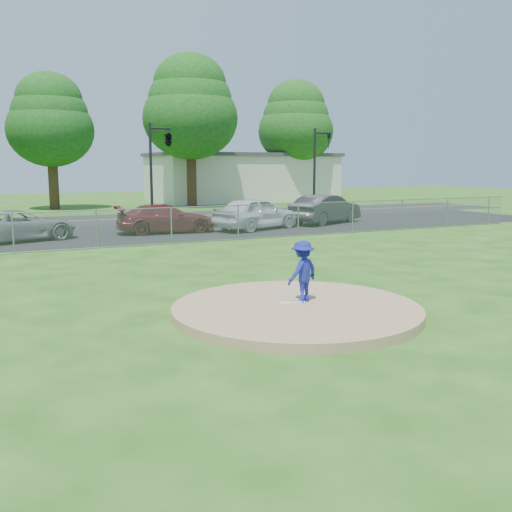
{
  "coord_description": "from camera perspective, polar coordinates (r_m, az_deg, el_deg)",
  "views": [
    {
      "loc": [
        -6.04,
        -10.43,
        3.2
      ],
      "look_at": [
        0.0,
        2.0,
        1.0
      ],
      "focal_mm": 40.0,
      "sensor_mm": 36.0,
      "label": 1
    }
  ],
  "objects": [
    {
      "name": "tree_far_right",
      "position": [
        52.5,
        4.0,
        13.24
      ],
      "size": [
        6.72,
        6.72,
        10.74
      ],
      "color": "#382314",
      "rests_on": "ground"
    },
    {
      "name": "tree_center",
      "position": [
        44.83,
        -19.9,
        12.7
      ],
      "size": [
        6.16,
        6.16,
        9.84
      ],
      "color": "#3B2915",
      "rests_on": "ground"
    },
    {
      "name": "parked_car_pearl",
      "position": [
        28.76,
        -0.01,
        4.32
      ],
      "size": [
        5.18,
        3.52,
        1.64
      ],
      "primitive_type": "imported",
      "rotation": [
        0.0,
        0.0,
        1.93
      ],
      "color": "silver",
      "rests_on": "parking_lot"
    },
    {
      "name": "street",
      "position": [
        35.1,
        -15.93,
        3.48
      ],
      "size": [
        60.0,
        7.0,
        0.01
      ],
      "primitive_type": "cube",
      "color": "black",
      "rests_on": "ground"
    },
    {
      "name": "parked_car_charcoal",
      "position": [
        31.93,
        6.98,
        4.68
      ],
      "size": [
        5.1,
        3.47,
        1.59
      ],
      "primitive_type": "imported",
      "rotation": [
        0.0,
        0.0,
        1.98
      ],
      "color": "#2A2A2D",
      "rests_on": "parking_lot"
    },
    {
      "name": "chain_link_fence",
      "position": [
        23.36,
        -10.8,
        2.87
      ],
      "size": [
        40.0,
        0.06,
        1.5
      ],
      "primitive_type": "cube",
      "color": "gray",
      "rests_on": "ground"
    },
    {
      "name": "pitcher",
      "position": [
        12.63,
        4.67,
        -1.55
      ],
      "size": [
        1.01,
        0.79,
        1.37
      ],
      "primitive_type": "imported",
      "rotation": [
        0.0,
        0.0,
        3.51
      ],
      "color": "navy",
      "rests_on": "pitchers_mound"
    },
    {
      "name": "pitching_rubber",
      "position": [
        12.58,
        3.6,
        -4.67
      ],
      "size": [
        0.6,
        0.15,
        0.04
      ],
      "primitive_type": "cube",
      "color": "white",
      "rests_on": "pitchers_mound"
    },
    {
      "name": "parking_lot",
      "position": [
        27.78,
        -13.2,
        2.2
      ],
      "size": [
        50.0,
        8.0,
        0.01
      ],
      "primitive_type": "cube",
      "color": "black",
      "rests_on": "ground"
    },
    {
      "name": "commercial_building",
      "position": [
        53.22,
        -1.46,
        7.92
      ],
      "size": [
        16.4,
        9.4,
        4.3
      ],
      "color": "beige",
      "rests_on": "ground"
    },
    {
      "name": "ground",
      "position": [
        21.54,
        -9.34,
        0.38
      ],
      "size": [
        120.0,
        120.0,
        0.0
      ],
      "primitive_type": "plane",
      "color": "#205111",
      "rests_on": "ground"
    },
    {
      "name": "pitchers_mound",
      "position": [
        12.44,
        4.05,
        -5.4
      ],
      "size": [
        5.4,
        5.4,
        0.2
      ],
      "primitive_type": "cylinder",
      "color": "#A4815A",
      "rests_on": "ground"
    },
    {
      "name": "traffic_signal_center",
      "position": [
        33.97,
        -8.93,
        11.32
      ],
      "size": [
        1.42,
        2.48,
        5.6
      ],
      "color": "black",
      "rests_on": "ground"
    },
    {
      "name": "tree_right",
      "position": [
        45.24,
        -6.58,
        14.64
      ],
      "size": [
        7.28,
        7.28,
        11.63
      ],
      "color": "#3A2115",
      "rests_on": "ground"
    },
    {
      "name": "traffic_signal_right",
      "position": [
        38.25,
        6.18,
        9.24
      ],
      "size": [
        1.28,
        0.2,
        5.6
      ],
      "color": "black",
      "rests_on": "ground"
    },
    {
      "name": "parked_car_darkred",
      "position": [
        27.63,
        -9.01,
        3.72
      ],
      "size": [
        4.8,
        2.25,
        1.36
      ],
      "primitive_type": "imported",
      "rotation": [
        0.0,
        0.0,
        1.49
      ],
      "color": "maroon",
      "rests_on": "parking_lot"
    },
    {
      "name": "parked_car_gray",
      "position": [
        26.29,
        -22.65,
        2.83
      ],
      "size": [
        5.21,
        3.63,
        1.32
      ],
      "primitive_type": "imported",
      "rotation": [
        0.0,
        0.0,
        1.9
      ],
      "color": "gray",
      "rests_on": "parking_lot"
    }
  ]
}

